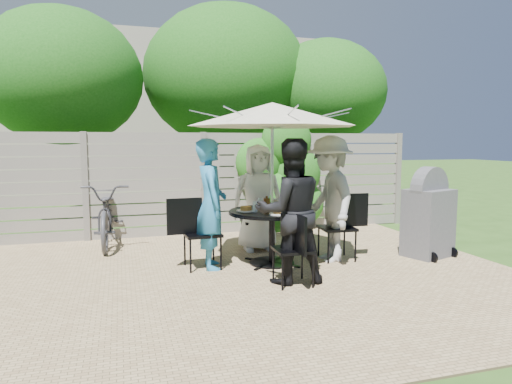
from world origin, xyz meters
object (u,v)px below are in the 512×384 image
object	(u,v)px
person_back	(258,198)
coffee_cup	(275,203)
person_front	(290,212)
chair_left	(201,248)
syrup_jug	(267,204)
plate_left	(246,209)
glass_back	(260,203)
umbrella	(272,115)
person_right	(329,199)
bicycle	(108,214)
glass_left	(255,207)
plate_front	(279,212)
glass_right	(288,203)
bbq_grill	(428,216)
plate_extra	(291,211)
plate_right	(297,208)
chair_back	(256,232)
patio_table	(272,227)
chair_front	(293,264)
plate_back	(265,205)
chair_right	(338,241)
person_left	(211,204)

from	to	relation	value
person_back	coffee_cup	world-z (taller)	person_back
person_front	coffee_cup	distance (m)	1.06
chair_left	syrup_jug	world-z (taller)	chair_left
plate_left	glass_back	bearing A→B (deg)	41.77
coffee_cup	umbrella	bearing A→B (deg)	-118.18
person_right	bicycle	size ratio (longest dim) A/B	0.90
glass_left	syrup_jug	bearing A→B (deg)	34.08
plate_front	syrup_jug	size ratio (longest dim) A/B	1.62
plate_left	syrup_jug	xyz separation A→B (m)	(0.30, 0.03, 0.06)
person_front	glass_right	xyz separation A→B (m)	(0.32, 0.92, -0.03)
glass_back	bbq_grill	world-z (taller)	bbq_grill
plate_front	plate_extra	bearing A→B (deg)	14.70
glass_left	bbq_grill	world-z (taller)	bbq_grill
plate_right	chair_back	bearing A→B (deg)	106.75
glass_left	bicycle	bearing A→B (deg)	134.09
umbrella	syrup_jug	xyz separation A→B (m)	(-0.06, 0.05, -1.20)
glass_back	coffee_cup	bearing A→B (deg)	-14.67
plate_front	bbq_grill	distance (m)	2.34
patio_table	chair_front	world-z (taller)	chair_front
coffee_cup	plate_extra	bearing A→B (deg)	-84.99
plate_front	coffee_cup	distance (m)	0.59
umbrella	plate_back	size ratio (longest dim) A/B	9.27
person_front	chair_right	bearing A→B (deg)	-139.35
bbq_grill	glass_right	bearing A→B (deg)	151.13
umbrella	person_back	world-z (taller)	umbrella
glass_back	bbq_grill	xyz separation A→B (m)	(2.40, -0.53, -0.22)
plate_back	syrup_jug	bearing A→B (deg)	-104.69
person_front	chair_right	distance (m)	1.40
glass_left	plate_left	bearing A→B (deg)	130.01
umbrella	plate_back	world-z (taller)	umbrella
glass_left	glass_right	distance (m)	0.56
person_left	plate_back	world-z (taller)	person_left
chair_back	plate_right	bearing A→B (deg)	18.35
glass_back	glass_left	distance (m)	0.40
plate_back	plate_left	size ratio (longest dim) A/B	1.00
patio_table	person_right	world-z (taller)	person_right
glass_left	syrup_jug	xyz separation A→B (m)	(0.21, 0.14, 0.01)
umbrella	coffee_cup	world-z (taller)	umbrella
person_right	plate_left	size ratio (longest dim) A/B	6.80
plate_left	glass_right	distance (m)	0.63
plate_left	coffee_cup	world-z (taller)	coffee_cup
umbrella	plate_back	distance (m)	1.31
chair_right	plate_front	size ratio (longest dim) A/B	3.67
person_back	plate_front	bearing A→B (deg)	-90.00
person_front	glass_back	distance (m)	1.10
plate_extra	person_left	bearing A→B (deg)	159.73
chair_left	bicycle	distance (m)	2.19
plate_extra	glass_left	bearing A→B (deg)	152.34
person_back	bicycle	distance (m)	2.47
syrup_jug	plate_back	bearing A→B (deg)	75.31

